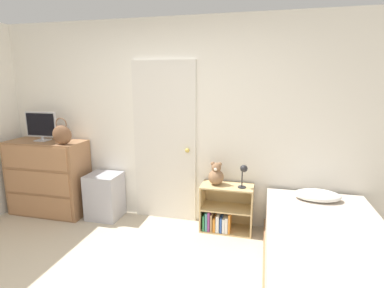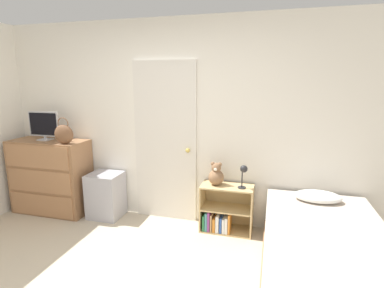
{
  "view_description": "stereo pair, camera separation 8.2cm",
  "coord_description": "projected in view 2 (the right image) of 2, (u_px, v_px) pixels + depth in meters",
  "views": [
    {
      "loc": [
        1.17,
        -1.64,
        1.8
      ],
      "look_at": [
        0.35,
        1.69,
        1.08
      ],
      "focal_mm": 28.0,
      "sensor_mm": 36.0,
      "label": 1
    },
    {
      "loc": [
        1.25,
        -1.62,
        1.8
      ],
      "look_at": [
        0.35,
        1.69,
        1.08
      ],
      "focal_mm": 28.0,
      "sensor_mm": 36.0,
      "label": 2
    }
  ],
  "objects": [
    {
      "name": "bookshelf",
      "position": [
        223.0,
        213.0,
        3.65
      ],
      "size": [
        0.62,
        0.32,
        0.57
      ],
      "color": "tan",
      "rests_on": "ground_plane"
    },
    {
      "name": "dresser",
      "position": [
        51.0,
        176.0,
        4.14
      ],
      "size": [
        1.05,
        0.47,
        1.01
      ],
      "color": "#996B47",
      "rests_on": "ground_plane"
    },
    {
      "name": "door_closed",
      "position": [
        165.0,
        143.0,
        3.84
      ],
      "size": [
        0.82,
        0.09,
        2.05
      ],
      "color": "silver",
      "rests_on": "ground_plane"
    },
    {
      "name": "wall_back",
      "position": [
        171.0,
        123.0,
        3.82
      ],
      "size": [
        10.0,
        0.06,
        2.55
      ],
      "color": "white",
      "rests_on": "ground_plane"
    },
    {
      "name": "bed",
      "position": [
        325.0,
        259.0,
        2.62
      ],
      "size": [
        1.08,
        1.94,
        0.65
      ],
      "color": "#996B47",
      "rests_on": "ground_plane"
    },
    {
      "name": "storage_bin",
      "position": [
        106.0,
        195.0,
        4.01
      ],
      "size": [
        0.42,
        0.39,
        0.6
      ],
      "color": "#ADADB7",
      "rests_on": "ground_plane"
    },
    {
      "name": "handbag",
      "position": [
        64.0,
        134.0,
        3.79
      ],
      "size": [
        0.26,
        0.13,
        0.34
      ],
      "color": "brown",
      "rests_on": "dresser"
    },
    {
      "name": "desk_lamp",
      "position": [
        243.0,
        172.0,
        3.44
      ],
      "size": [
        0.11,
        0.1,
        0.28
      ],
      "color": "#262628",
      "rests_on": "bookshelf"
    },
    {
      "name": "tv",
      "position": [
        44.0,
        125.0,
        4.02
      ],
      "size": [
        0.46,
        0.16,
        0.39
      ],
      "color": "#B7B7BC",
      "rests_on": "dresser"
    },
    {
      "name": "teddy_bear",
      "position": [
        216.0,
        175.0,
        3.58
      ],
      "size": [
        0.19,
        0.19,
        0.28
      ],
      "color": "#8C6647",
      "rests_on": "bookshelf"
    }
  ]
}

